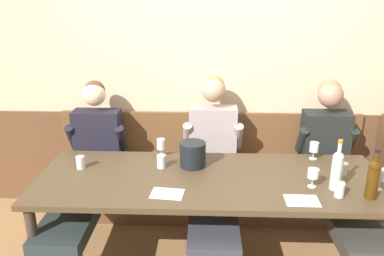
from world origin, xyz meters
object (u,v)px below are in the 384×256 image
at_px(wall_bench, 209,186).
at_px(person_right_seat, 336,172).
at_px(wine_glass_right_end, 314,148).
at_px(water_tumbler_center, 161,161).
at_px(person_left_seat, 87,173).
at_px(wine_glass_by_bottle, 343,169).
at_px(ice_bucket, 193,154).
at_px(wine_glass_near_bucket, 313,174).
at_px(wine_bottle_amber_mid, 373,178).
at_px(dining_table, 210,186).
at_px(water_tumbler_left, 340,190).
at_px(wine_glass_center_front, 161,145).
at_px(water_tumbler_right, 80,162).
at_px(person_center_left_seat, 213,171).
at_px(wine_bottle_clear_water, 337,169).
at_px(wine_glass_mid_left, 381,176).

distance_m(wall_bench, person_right_seat, 1.12).
bearing_deg(wine_glass_right_end, water_tumbler_center, -170.09).
relative_size(person_left_seat, wine_glass_by_bottle, 9.24).
height_order(ice_bucket, wine_glass_near_bucket, ice_bucket).
xyz_separation_m(person_left_seat, wine_glass_right_end, (1.80, 0.04, 0.23)).
bearing_deg(person_left_seat, wine_bottle_amber_mid, -15.75).
bearing_deg(wall_bench, dining_table, -90.00).
bearing_deg(wall_bench, person_right_seat, -20.53).
bearing_deg(wine_glass_near_bucket, water_tumbler_left, -42.68).
relative_size(wine_glass_right_end, wine_glass_center_front, 0.93).
height_order(wine_glass_center_front, water_tumbler_right, wine_glass_center_front).
bearing_deg(water_tumbler_left, person_center_left_seat, 144.31).
relative_size(person_right_seat, water_tumbler_left, 13.93).
distance_m(wine_glass_right_end, wine_glass_by_bottle, 0.40).
distance_m(person_left_seat, wine_bottle_clear_water, 1.90).
distance_m(wall_bench, wine_glass_by_bottle, 1.30).
bearing_deg(ice_bucket, water_tumbler_left, -24.32).
distance_m(wine_bottle_clear_water, wine_glass_near_bucket, 0.15).
xyz_separation_m(ice_bucket, water_tumbler_center, (-0.23, -0.04, -0.04)).
relative_size(ice_bucket, wine_glass_mid_left, 1.32).
xyz_separation_m(wine_bottle_clear_water, wine_glass_by_bottle, (0.08, 0.10, -0.05)).
bearing_deg(wall_bench, wine_glass_center_front, -136.38).
bearing_deg(dining_table, wine_bottle_clear_water, -9.70).
relative_size(person_center_left_seat, ice_bucket, 6.79).
bearing_deg(wine_bottle_clear_water, wine_glass_mid_left, 0.36).
bearing_deg(wine_glass_center_front, dining_table, -42.07).
distance_m(ice_bucket, wine_glass_right_end, 0.96).
height_order(wine_bottle_clear_water, water_tumbler_left, wine_bottle_clear_water).
relative_size(wine_glass_center_front, water_tumbler_center, 1.51).
bearing_deg(ice_bucket, wine_bottle_amber_mid, -20.83).
relative_size(wine_glass_mid_left, water_tumbler_center, 1.51).
height_order(dining_table, water_tumbler_right, water_tumbler_right).
bearing_deg(water_tumbler_left, wine_glass_right_end, 91.23).
bearing_deg(dining_table, wine_glass_by_bottle, -2.68).
relative_size(dining_table, ice_bucket, 12.50).
bearing_deg(ice_bucket, person_right_seat, 8.28).
xyz_separation_m(dining_table, person_center_left_seat, (0.02, 0.33, -0.04)).
xyz_separation_m(person_right_seat, wine_bottle_clear_water, (-0.17, -0.49, 0.25)).
bearing_deg(water_tumbler_left, wine_glass_mid_left, 19.91).
bearing_deg(water_tumbler_center, wine_glass_by_bottle, -8.53).
xyz_separation_m(dining_table, water_tumbler_right, (-0.96, 0.11, 0.12)).
distance_m(person_right_seat, ice_bucket, 1.16).
height_order(wall_bench, wine_glass_right_end, wall_bench).
bearing_deg(wine_glass_mid_left, ice_bucket, 165.35).
distance_m(ice_bucket, water_tumbler_left, 1.05).
bearing_deg(wine_glass_near_bucket, wine_glass_center_front, 156.38).
xyz_separation_m(person_right_seat, wine_glass_by_bottle, (-0.10, -0.39, 0.21)).
distance_m(wine_bottle_clear_water, wine_glass_center_front, 1.31).
height_order(wine_bottle_amber_mid, water_tumbler_left, wine_bottle_amber_mid).
relative_size(ice_bucket, wine_glass_near_bucket, 1.50).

